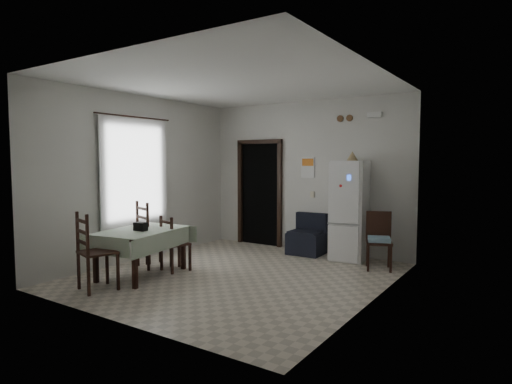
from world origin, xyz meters
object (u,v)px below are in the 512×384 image
at_px(dining_chair_far_left, 154,234).
at_px(fridge, 350,211).
at_px(dining_table, 142,253).
at_px(corner_chair, 379,241).
at_px(navy_seat, 306,234).
at_px(dining_chair_near_head, 98,251).
at_px(dining_chair_far_right, 175,243).

bearing_deg(dining_chair_far_left, fridge, -120.80).
bearing_deg(fridge, dining_table, -135.21).
relative_size(fridge, corner_chair, 1.90).
xyz_separation_m(navy_seat, dining_chair_near_head, (-1.35, -3.56, 0.16)).
relative_size(fridge, dining_chair_far_right, 1.98).
height_order(corner_chair, dining_table, corner_chair).
bearing_deg(dining_chair_far_right, navy_seat, -103.52).
bearing_deg(corner_chair, dining_chair_far_right, -166.60).
height_order(fridge, dining_table, fridge).
xyz_separation_m(fridge, corner_chair, (0.64, -0.38, -0.41)).
height_order(fridge, navy_seat, fridge).
bearing_deg(navy_seat, dining_chair_near_head, -112.87).
distance_m(navy_seat, corner_chair, 1.54).
xyz_separation_m(navy_seat, corner_chair, (1.49, -0.38, 0.08)).
bearing_deg(fridge, corner_chair, -35.97).
xyz_separation_m(dining_chair_far_left, dining_chair_far_right, (0.49, -0.00, -0.10)).
xyz_separation_m(corner_chair, dining_chair_near_head, (-2.84, -3.18, 0.07)).
relative_size(corner_chair, dining_table, 0.68).
distance_m(dining_chair_far_right, dining_chair_near_head, 1.34).
bearing_deg(corner_chair, navy_seat, 144.49).
xyz_separation_m(navy_seat, dining_table, (-1.41, -2.74, -0.02)).
distance_m(dining_table, dining_chair_far_left, 0.60).
bearing_deg(navy_seat, dining_chair_far_right, -120.20).
height_order(dining_chair_far_left, dining_chair_near_head, dining_chair_far_left).
distance_m(fridge, dining_chair_near_head, 4.19).
bearing_deg(dining_table, navy_seat, 53.44).
height_order(fridge, dining_chair_near_head, fridge).
relative_size(dining_table, dining_chair_far_left, 1.25).
bearing_deg(dining_chair_far_left, dining_chair_near_head, 121.65).
distance_m(dining_chair_far_left, dining_chair_near_head, 1.37).
bearing_deg(navy_seat, dining_table, -119.36).
xyz_separation_m(fridge, navy_seat, (-0.84, 0.00, -0.50)).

